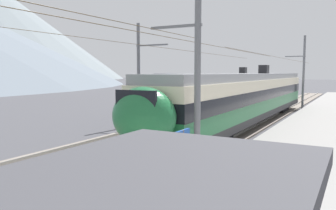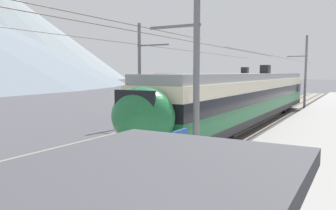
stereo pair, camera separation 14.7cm
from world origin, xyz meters
name	(u,v)px [view 1 (the left image)]	position (x,y,z in m)	size (l,w,h in m)	color
ground_plane	(120,210)	(0.00, 0.00, 0.00)	(400.00, 400.00, 0.00)	#424247
track_near	(89,200)	(0.00, 1.17, 0.07)	(120.00, 3.00, 0.28)	slate
train_near_platform	(247,96)	(16.64, 1.17, 2.23)	(28.77, 2.88, 4.27)	#2D2D30
train_far_track	(229,89)	(26.85, 6.04, 2.23)	(28.92, 3.02, 4.27)	#2D2D30
catenary_mast_mid	(195,65)	(3.84, -0.54, 4.18)	(39.44, 2.12, 8.11)	slate
catenary_mast_east	(302,71)	(31.34, -0.54, 4.07)	(39.44, 2.12, 7.86)	slate
catenary_mast_far_side	(141,72)	(13.27, 8.20, 3.96)	(39.44, 2.63, 7.50)	slate
platform_sign	(183,152)	(-0.11, -2.06, 1.95)	(0.70, 0.08, 2.11)	#59595B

